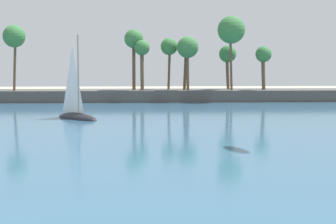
# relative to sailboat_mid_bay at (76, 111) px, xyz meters

# --- Properties ---
(sea) EXTENTS (220.00, 110.98, 0.06)m
(sea) POSITION_rel_sailboat_mid_bay_xyz_m (5.98, 9.97, -0.89)
(sea) COLOR #33607F
(sea) RESTS_ON ground
(palm_headland) EXTENTS (89.92, 6.52, 12.98)m
(palm_headland) POSITION_rel_sailboat_mid_bay_xyz_m (4.08, 25.30, 2.13)
(palm_headland) COLOR #514C47
(palm_headland) RESTS_ON ground
(sailboat_mid_bay) EXTENTS (5.73, 6.33, 9.56)m
(sailboat_mid_bay) POSITION_rel_sailboat_mid_bay_xyz_m (0.00, 0.00, 0.00)
(sailboat_mid_bay) COLOR black
(sailboat_mid_bay) RESTS_ON sea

